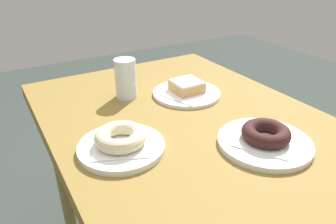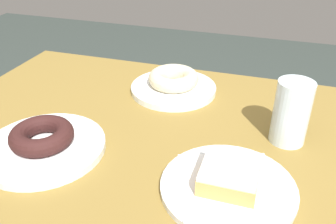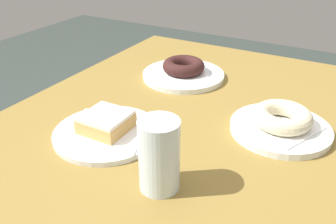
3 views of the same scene
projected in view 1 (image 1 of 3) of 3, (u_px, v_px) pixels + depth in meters
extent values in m
cube|color=olive|center=(189.00, 127.00, 0.93)|extent=(1.05, 0.76, 0.05)
cylinder|color=olive|center=(62.00, 175.00, 1.32)|extent=(0.05, 0.05, 0.69)
cylinder|color=olive|center=(186.00, 135.00, 1.60)|extent=(0.05, 0.05, 0.69)
cylinder|color=white|center=(264.00, 143.00, 0.80)|extent=(0.23, 0.23, 0.01)
cube|color=white|center=(265.00, 140.00, 0.79)|extent=(0.18, 0.18, 0.00)
torus|color=#351917|center=(266.00, 133.00, 0.78)|extent=(0.12, 0.12, 0.04)
cylinder|color=white|center=(187.00, 93.00, 1.07)|extent=(0.23, 0.23, 0.01)
cube|color=white|center=(187.00, 91.00, 1.07)|extent=(0.20, 0.20, 0.00)
cube|color=tan|center=(187.00, 87.00, 1.06)|extent=(0.09, 0.09, 0.03)
cube|color=beige|center=(187.00, 82.00, 1.05)|extent=(0.09, 0.09, 0.01)
cylinder|color=tan|center=(187.00, 81.00, 1.05)|extent=(0.02, 0.02, 0.00)
cylinder|color=white|center=(121.00, 147.00, 0.78)|extent=(0.21, 0.21, 0.02)
cube|color=white|center=(121.00, 144.00, 0.77)|extent=(0.18, 0.18, 0.00)
torus|color=beige|center=(121.00, 137.00, 0.77)|extent=(0.13, 0.13, 0.04)
cylinder|color=silver|center=(126.00, 79.00, 1.03)|extent=(0.07, 0.07, 0.13)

